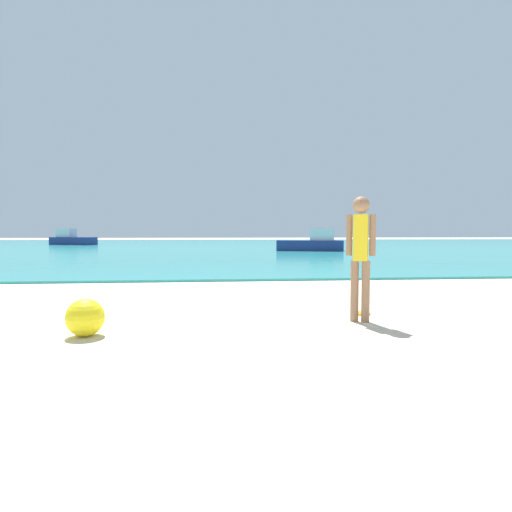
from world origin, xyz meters
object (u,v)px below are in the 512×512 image
Objects in this scene: boat_near at (313,243)px; beach_ball at (85,318)px; frisbee at (362,313)px; boat_far at (72,239)px; person_standing at (361,251)px.

boat_near is 21.64m from beach_ball.
frisbee is 0.58× the size of beach_ball.
boat_near is at bearing 78.80° from frisbee.
boat_far reaches higher than boat_near.
beach_ball is (-3.31, -0.46, -0.71)m from person_standing.
frisbee is 0.06× the size of boat_near.
boat_near is (4.04, 19.89, -0.39)m from person_standing.
beach_ball is (-7.35, -20.35, -0.32)m from boat_near.
frisbee is at bearing 92.05° from person_standing.
boat_near reaches higher than beach_ball.
boat_near reaches higher than frisbee.
person_standing reaches higher than boat_far.
boat_far is (-15.25, 34.43, 0.56)m from frisbee.
frisbee is (0.20, 0.48, -0.91)m from person_standing.
person_standing reaches higher than boat_near.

